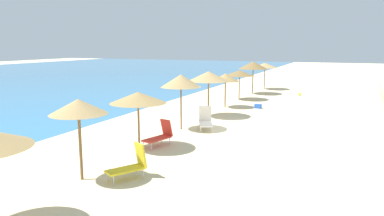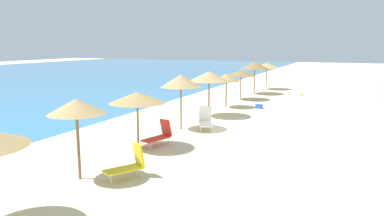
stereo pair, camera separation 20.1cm
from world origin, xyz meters
TOP-DOWN VIEW (x-y plane):
  - ground_plane at (0.00, 0.00)m, footprint 160.00×160.00m
  - beach_umbrella_2 at (-9.61, 2.34)m, footprint 1.94×1.94m
  - beach_umbrella_3 at (-5.51, 2.53)m, footprint 2.48×2.48m
  - beach_umbrella_4 at (-1.33, 2.40)m, footprint 2.17×2.17m
  - beach_umbrella_5 at (2.67, 2.32)m, footprint 2.63×2.63m
  - beach_umbrella_6 at (6.45, 2.43)m, footprint 2.00×2.00m
  - beach_umbrella_7 at (10.62, 2.56)m, footprint 2.52×2.52m
  - beach_umbrella_8 at (14.64, 2.41)m, footprint 2.69×2.69m
  - beach_umbrella_9 at (18.69, 2.19)m, footprint 2.55×2.55m
  - lounge_chair_0 at (-4.74, 1.89)m, footprint 1.60×0.95m
  - lounge_chair_1 at (-0.83, 1.17)m, footprint 1.61×1.21m
  - lounge_chair_2 at (-8.88, 0.83)m, footprint 1.46×1.17m
  - beach_ball at (15.12, -1.81)m, footprint 0.26×0.26m
  - cooler_box at (6.99, 0.10)m, footprint 0.39×0.48m

SIDE VIEW (x-z plane):
  - ground_plane at x=0.00m, z-range 0.00..0.00m
  - beach_ball at x=15.12m, z-range 0.00..0.26m
  - cooler_box at x=6.99m, z-range 0.00..0.30m
  - lounge_chair_0 at x=-4.74m, z-range -0.09..1.08m
  - lounge_chair_1 at x=-0.83m, z-range -0.12..1.11m
  - lounge_chair_2 at x=-8.88m, z-range -0.10..1.11m
  - beach_umbrella_6 at x=6.45m, z-range 0.95..3.44m
  - beach_umbrella_7 at x=10.62m, z-range 0.99..3.44m
  - beach_umbrella_3 at x=-5.51m, z-range 1.02..3.55m
  - beach_umbrella_9 at x=18.69m, z-range 1.10..3.80m
  - beach_umbrella_2 at x=-9.61m, z-range 1.12..3.92m
  - beach_umbrella_5 at x=2.67m, z-range 1.13..4.03m
  - beach_umbrella_4 at x=-1.33m, z-range 1.15..4.14m
  - beach_umbrella_8 at x=14.64m, z-range 1.15..4.16m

